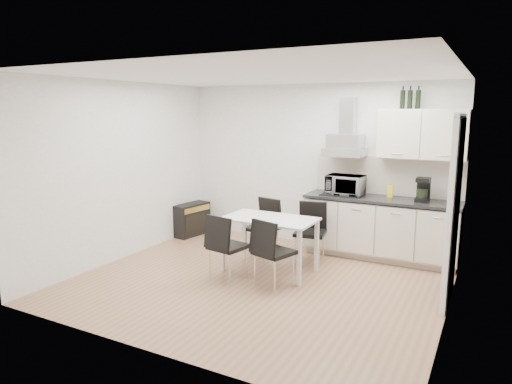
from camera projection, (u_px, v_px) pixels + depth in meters
ground at (258, 282)px, 5.89m from camera, size 4.50×4.50×0.00m
wall_back at (315, 165)px, 7.40m from camera, size 4.50×0.10×2.60m
wall_front at (150, 214)px, 3.92m from camera, size 4.50×0.10×2.60m
wall_left at (123, 171)px, 6.70m from camera, size 0.10×4.00×2.60m
wall_right at (454, 198)px, 4.62m from camera, size 0.10×4.00×2.60m
ceiling at (258, 75)px, 5.43m from camera, size 4.50×4.50×0.00m
doorway at (453, 212)px, 5.16m from camera, size 0.08×1.04×2.10m
kitchenette at (384, 204)px, 6.70m from camera, size 2.22×0.64×2.52m
dining_table at (270, 225)px, 6.17m from camera, size 1.24×0.72×0.75m
chair_far_left at (262, 229)px, 6.80m from camera, size 0.54×0.58×0.88m
chair_far_right at (310, 234)px, 6.52m from camera, size 0.52×0.57×0.88m
chair_near_left at (228, 247)px, 5.88m from camera, size 0.52×0.57×0.88m
chair_near_right at (274, 253)px, 5.64m from camera, size 0.57×0.61×0.88m
guitar_amp at (192, 219)px, 8.06m from camera, size 0.39×0.71×0.57m
floor_speaker at (263, 230)px, 7.94m from camera, size 0.20×0.19×0.26m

